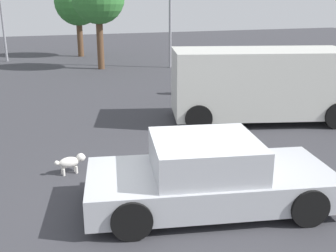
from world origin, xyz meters
name	(u,v)px	position (x,y,z in m)	size (l,w,h in m)	color
ground_plane	(186,205)	(0.00, 0.00, 0.00)	(80.00, 80.00, 0.00)	#38383D
sedan_foreground	(208,176)	(0.36, -0.15, 0.57)	(4.53, 2.74, 1.24)	#B7BABF
dog	(71,162)	(-1.67, 2.17, 0.25)	(0.66, 0.28, 0.40)	white
van_white	(261,83)	(4.25, 4.15, 1.15)	(5.54, 3.53, 2.13)	silver
pedestrian	(206,70)	(4.27, 7.84, 0.98)	(0.57, 0.29, 1.65)	black
tree_back_left	(78,2)	(1.82, 21.30, 3.43)	(2.98, 2.98, 4.95)	brown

